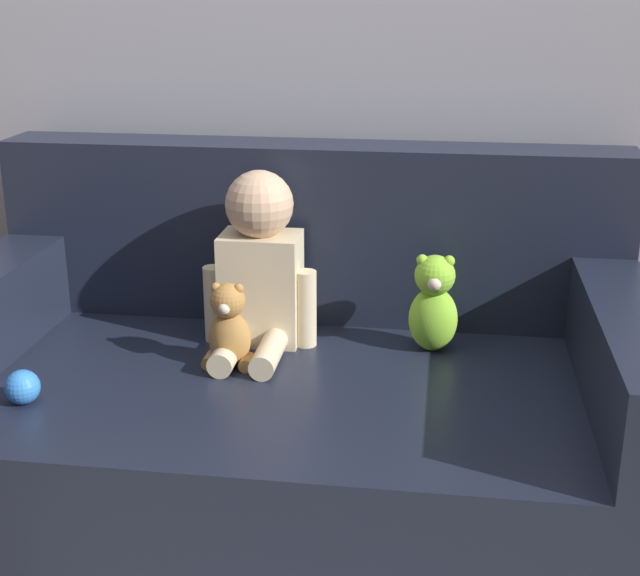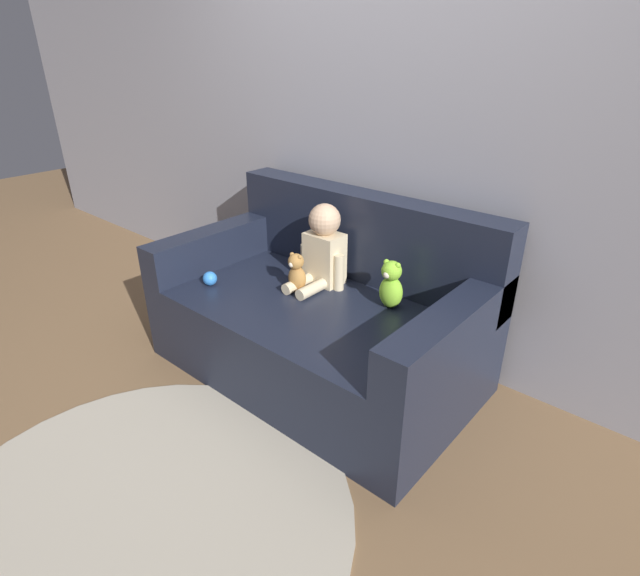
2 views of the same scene
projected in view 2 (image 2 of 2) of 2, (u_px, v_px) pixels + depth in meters
ground_plane at (316, 370)px, 2.76m from camera, size 12.00×12.00×0.00m
wall_back at (388, 114)px, 2.57m from camera, size 8.00×0.05×2.60m
couch at (323, 316)px, 2.66m from camera, size 1.67×0.97×0.92m
person_baby at (323, 250)px, 2.66m from camera, size 0.29×0.34×0.44m
teddy_bear_brown at (297, 273)px, 2.62m from camera, size 0.12×0.10×0.21m
plush_toy_side at (391, 285)px, 2.44m from camera, size 0.12×0.11×0.25m
toy_ball at (210, 278)px, 2.70m from camera, size 0.08×0.08×0.08m
floor_rug at (137, 520)px, 1.89m from camera, size 1.66×1.66×0.01m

